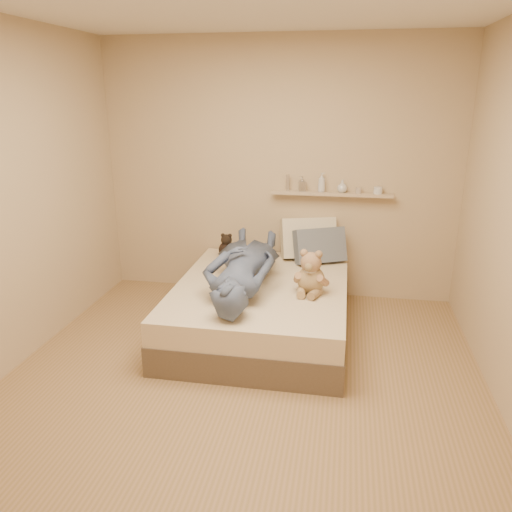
% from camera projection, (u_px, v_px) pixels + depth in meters
% --- Properties ---
extents(room, '(3.80, 3.80, 3.80)m').
position_uv_depth(room, '(238.00, 214.00, 3.27)').
color(room, '#99744F').
rests_on(room, ground).
extents(bed, '(1.50, 1.90, 0.45)m').
position_uv_depth(bed, '(262.00, 307.00, 4.48)').
color(bed, brown).
rests_on(bed, floor).
extents(game_console, '(0.17, 0.12, 0.05)m').
position_uv_depth(game_console, '(236.00, 291.00, 3.89)').
color(game_console, silver).
rests_on(game_console, bed).
extents(teddy_bear, '(0.32, 0.31, 0.39)m').
position_uv_depth(teddy_bear, '(311.00, 275.00, 4.15)').
color(teddy_bear, '#A18758').
rests_on(teddy_bear, bed).
extents(dark_plush, '(0.17, 0.17, 0.26)m').
position_uv_depth(dark_plush, '(227.00, 247.00, 5.07)').
color(dark_plush, black).
rests_on(dark_plush, bed).
extents(pillow_cream, '(0.61, 0.44, 0.43)m').
position_uv_depth(pillow_cream, '(308.00, 238.00, 5.06)').
color(pillow_cream, beige).
rests_on(pillow_cream, bed).
extents(pillow_grey, '(0.56, 0.43, 0.37)m').
position_uv_depth(pillow_grey, '(320.00, 246.00, 4.92)').
color(pillow_grey, slate).
rests_on(pillow_grey, bed).
extents(person, '(0.65, 1.63, 0.39)m').
position_uv_depth(person, '(243.00, 265.00, 4.30)').
color(person, '#4A5474').
rests_on(person, bed).
extents(wall_shelf, '(1.20, 0.12, 0.03)m').
position_uv_depth(wall_shelf, '(332.00, 194.00, 4.96)').
color(wall_shelf, tan).
rests_on(wall_shelf, wall_back).
extents(shelf_bottles, '(0.95, 0.14, 0.19)m').
position_uv_depth(shelf_bottles, '(331.00, 185.00, 4.93)').
color(shelf_bottles, silver).
rests_on(shelf_bottles, wall_shelf).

